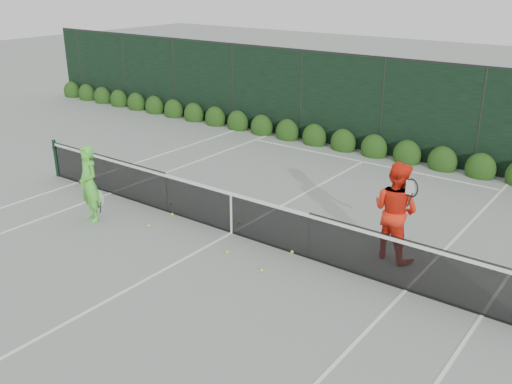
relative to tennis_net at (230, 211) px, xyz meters
The scene contains 8 objects.
ground 0.53m from the tennis_net, ahead, with size 80.00×80.00×0.00m, color gray.
tennis_net is the anchor object (origin of this frame).
player_woman 3.38m from the tennis_net, 155.70° to the right, with size 0.75×0.58×1.81m.
player_man 3.57m from the tennis_net, 17.85° to the left, with size 1.13×0.96×2.05m.
court_lines 0.53m from the tennis_net, ahead, with size 11.03×23.83×0.01m.
windscreen_fence 2.88m from the tennis_net, 89.49° to the right, with size 32.00×21.07×3.06m.
hedge_row 7.16m from the tennis_net, 89.80° to the left, with size 31.66×0.65×0.94m.
tennis_balls 0.64m from the tennis_net, 136.59° to the right, with size 3.96×1.62×0.07m.
Camera 1 is at (7.35, -8.94, 5.46)m, focal length 40.00 mm.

